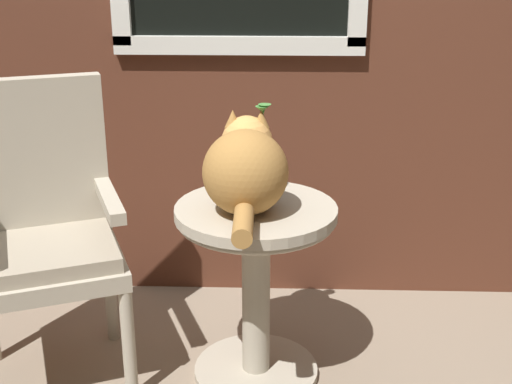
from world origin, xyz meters
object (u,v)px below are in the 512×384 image
(wicker_chair, at_px, (43,224))
(cat, at_px, (246,167))
(pewter_vase_with_ivy, at_px, (256,166))
(wicker_side_table, at_px, (256,265))

(wicker_chair, height_order, cat, wicker_chair)
(wicker_chair, xyz_separation_m, pewter_vase_with_ivy, (0.70, 0.10, 0.18))
(wicker_side_table, xyz_separation_m, cat, (-0.03, -0.02, 0.35))
(wicker_chair, relative_size, cat, 1.71)
(cat, bearing_deg, wicker_chair, 176.31)
(wicker_side_table, height_order, pewter_vase_with_ivy, pewter_vase_with_ivy)
(wicker_side_table, bearing_deg, wicker_chair, 178.18)
(wicker_chair, distance_m, pewter_vase_with_ivy, 0.73)
(wicker_side_table, xyz_separation_m, pewter_vase_with_ivy, (-0.00, 0.12, 0.31))
(wicker_side_table, relative_size, cat, 1.06)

